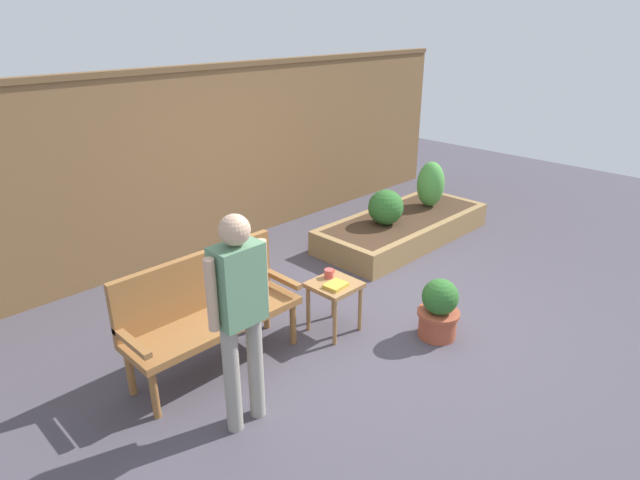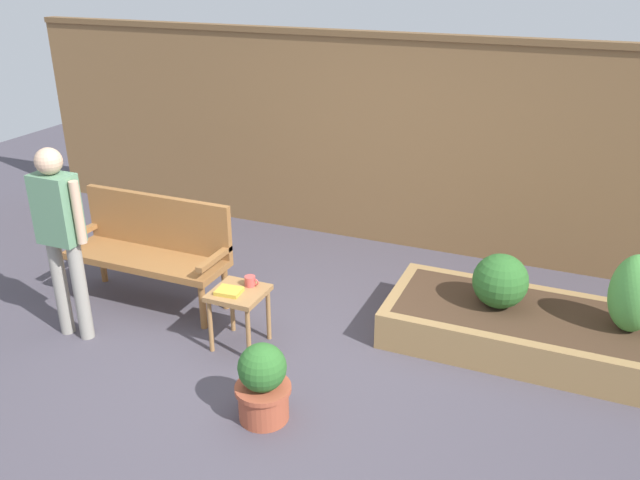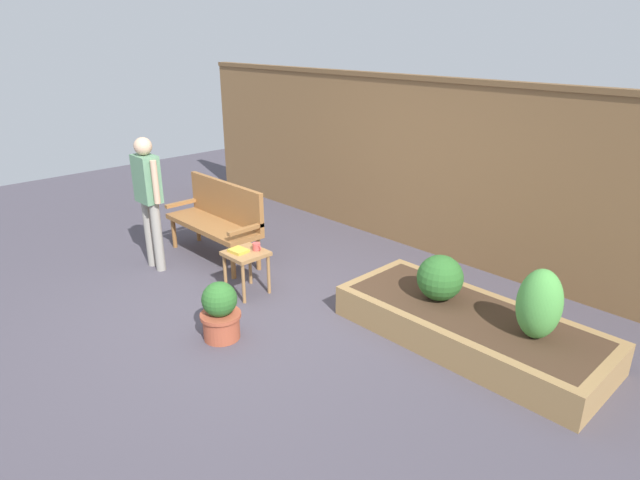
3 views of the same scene
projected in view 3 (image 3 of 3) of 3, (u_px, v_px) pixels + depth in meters
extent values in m
plane|color=#47424C|center=(255.00, 311.00, 5.44)|extent=(14.00, 14.00, 0.00)
cube|color=brown|center=(417.00, 168.00, 6.74)|extent=(8.40, 0.10, 2.10)
cube|color=brown|center=(423.00, 78.00, 6.35)|extent=(8.40, 0.14, 0.06)
cylinder|color=#936033|center=(258.00, 254.00, 6.32)|extent=(0.06, 0.06, 0.40)
cylinder|color=#936033|center=(233.00, 262.00, 6.09)|extent=(0.06, 0.06, 0.40)
cylinder|color=#936033|center=(198.00, 226.00, 7.21)|extent=(0.06, 0.06, 0.40)
cylinder|color=#936033|center=(174.00, 233.00, 6.98)|extent=(0.06, 0.06, 0.40)
cube|color=#936033|center=(213.00, 225.00, 6.57)|extent=(1.44, 0.48, 0.06)
cube|color=#936033|center=(226.00, 201.00, 6.61)|extent=(1.44, 0.06, 0.48)
cube|color=#936033|center=(183.00, 203.00, 6.99)|extent=(0.06, 0.48, 0.04)
cube|color=#936033|center=(246.00, 229.00, 6.06)|extent=(0.06, 0.48, 0.04)
cylinder|color=#9E7042|center=(269.00, 274.00, 5.74)|extent=(0.04, 0.04, 0.44)
cylinder|color=#9E7042|center=(244.00, 284.00, 5.53)|extent=(0.04, 0.04, 0.44)
cylinder|color=#9E7042|center=(250.00, 265.00, 5.96)|extent=(0.04, 0.04, 0.44)
cylinder|color=#9E7042|center=(225.00, 274.00, 5.75)|extent=(0.04, 0.04, 0.44)
cube|color=#9E7042|center=(246.00, 253.00, 5.66)|extent=(0.40, 0.40, 0.04)
cylinder|color=#CC4C47|center=(256.00, 247.00, 5.68)|extent=(0.09, 0.09, 0.08)
torus|color=#CC4C47|center=(259.00, 248.00, 5.64)|extent=(0.06, 0.01, 0.06)
cube|color=gold|center=(239.00, 251.00, 5.64)|extent=(0.20, 0.17, 0.03)
cylinder|color=#A84C33|center=(221.00, 327.00, 4.93)|extent=(0.33, 0.33, 0.22)
cylinder|color=#A84C33|center=(221.00, 315.00, 4.88)|extent=(0.37, 0.37, 0.04)
sphere|color=#2D6628|center=(219.00, 299.00, 4.83)|extent=(0.32, 0.32, 0.32)
cube|color=#997547|center=(440.00, 346.00, 4.56)|extent=(2.40, 0.09, 0.30)
cube|color=#997547|center=(495.00, 310.00, 5.14)|extent=(2.40, 0.09, 0.30)
cube|color=#997547|center=(372.00, 286.00, 5.63)|extent=(0.09, 0.82, 0.30)
cube|color=#997547|center=(603.00, 384.00, 4.07)|extent=(0.09, 0.82, 0.30)
cube|color=#422D1E|center=(469.00, 327.00, 4.85)|extent=(2.22, 0.82, 0.30)
cylinder|color=brown|center=(438.00, 296.00, 5.04)|extent=(0.04, 0.04, 0.06)
sphere|color=#2D6628|center=(440.00, 278.00, 4.97)|extent=(0.43, 0.43, 0.43)
cylinder|color=brown|center=(534.00, 333.00, 4.40)|extent=(0.04, 0.04, 0.06)
ellipsoid|color=#4C9942|center=(539.00, 304.00, 4.31)|extent=(0.36, 0.36, 0.60)
cylinder|color=gray|center=(158.00, 237.00, 6.24)|extent=(0.11, 0.11, 0.82)
cylinder|color=gray|center=(149.00, 233.00, 6.37)|extent=(0.11, 0.11, 0.82)
cube|color=#5B8966|center=(147.00, 179.00, 6.06)|extent=(0.32, 0.20, 0.54)
cylinder|color=tan|center=(155.00, 182.00, 5.92)|extent=(0.07, 0.07, 0.49)
cylinder|color=tan|center=(139.00, 176.00, 6.19)|extent=(0.07, 0.07, 0.49)
sphere|color=tan|center=(143.00, 146.00, 5.92)|extent=(0.20, 0.20, 0.20)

